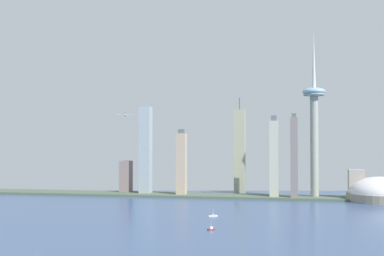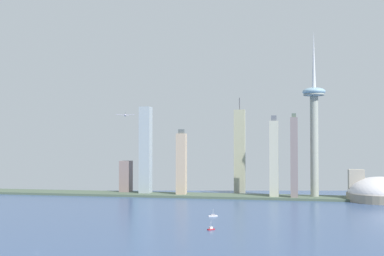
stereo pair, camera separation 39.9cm
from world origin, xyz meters
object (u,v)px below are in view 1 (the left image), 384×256
observation_tower (314,117)px  skyscraper_0 (294,158)px  stadium_dome (380,194)px  skyscraper_6 (146,151)px  skyscraper_4 (274,159)px  boat_1 (213,216)px  skyscraper_5 (181,164)px  skyscraper_7 (126,177)px  boat_0 (211,229)px  airplane (125,115)px  skyscraper_3 (356,185)px  skyscraper_2 (136,151)px  skyscraper_1 (240,151)px

observation_tower → skyscraper_0: observation_tower is taller
stadium_dome → skyscraper_6: bearing=177.3°
skyscraper_4 → boat_1: bearing=-108.2°
skyscraper_5 → skyscraper_0: bearing=-2.8°
observation_tower → stadium_dome: 166.35m
stadium_dome → skyscraper_7: bearing=175.5°
boat_0 → airplane: airplane is taller
observation_tower → boat_0: (-128.53, -336.03, -138.76)m
skyscraper_7 → boat_0: bearing=-58.3°
observation_tower → boat_0: observation_tower is taller
skyscraper_3 → boat_1: skyscraper_3 is taller
observation_tower → stadium_dome: bearing=-10.1°
skyscraper_2 → boat_1: skyscraper_2 is taller
boat_0 → skyscraper_1: bearing=-133.6°
skyscraper_4 → skyscraper_2: bearing=159.5°
skyscraper_4 → skyscraper_0: bearing=-5.3°
stadium_dome → skyscraper_1: (-240.57, 88.02, 67.78)m
skyscraper_6 → airplane: bearing=-121.1°
airplane → skyscraper_5: bearing=89.4°
observation_tower → skyscraper_5: 247.43m
stadium_dome → skyscraper_6: 414.02m
skyscraper_7 → skyscraper_3: bearing=-4.3°
skyscraper_6 → skyscraper_7: 68.21m
stadium_dome → skyscraper_6: (-407.73, 19.49, 69.23)m
skyscraper_5 → airplane: 133.27m
skyscraper_6 → skyscraper_7: bearing=159.4°
skyscraper_3 → boat_1: (-208.33, -222.94, -24.71)m
skyscraper_3 → skyscraper_5: (-300.26, 4.55, 32.00)m
skyscraper_7 → boat_1: size_ratio=5.01×
stadium_dome → skyscraper_7: skyscraper_7 is taller
skyscraper_3 → skyscraper_4: 142.29m
stadium_dome → skyscraper_5: size_ratio=0.90×
skyscraper_2 → skyscraper_6: bearing=-62.9°
skyscraper_6 → skyscraper_7: skyscraper_6 is taller
skyscraper_1 → skyscraper_4: skyscraper_1 is taller
skyscraper_4 → skyscraper_6: size_ratio=0.88×
boat_1 → airplane: (-187.23, 195.53, 144.24)m
skyscraper_2 → skyscraper_5: skyscraper_2 is taller
airplane → observation_tower: bearing=78.0°
boat_0 → airplane: (-199.94, 294.97, 144.04)m
boat_1 → skyscraper_6: bearing=109.2°
stadium_dome → skyscraper_2: 470.20m
skyscraper_3 → stadium_dome: bearing=-7.5°
skyscraper_0 → skyscraper_7: bearing=173.4°
skyscraper_1 → skyscraper_7: skyscraper_1 is taller
skyscraper_1 → boat_0: (7.42, -405.46, -78.55)m
skyscraper_1 → airplane: 231.43m
skyscraper_0 → skyscraper_7: (-311.60, 35.87, -40.00)m
skyscraper_2 → skyscraper_3: size_ratio=3.12×
stadium_dome → skyscraper_0: (-139.24, -0.17, 58.93)m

